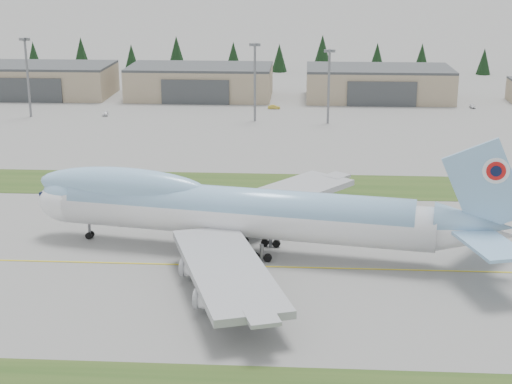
# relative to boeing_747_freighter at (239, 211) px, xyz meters

# --- Properties ---
(ground) EXTENTS (7000.00, 7000.00, 0.00)m
(ground) POSITION_rel_boeing_747_freighter_xyz_m (-10.02, -6.32, -7.01)
(ground) COLOR slate
(ground) RESTS_ON ground
(grass_strip_far) EXTENTS (400.00, 18.00, 0.08)m
(grass_strip_far) POSITION_rel_boeing_747_freighter_xyz_m (-10.02, 38.68, -7.01)
(grass_strip_far) COLOR #284518
(grass_strip_far) RESTS_ON ground
(taxiway_line_main) EXTENTS (400.00, 0.40, 0.02)m
(taxiway_line_main) POSITION_rel_boeing_747_freighter_xyz_m (-10.02, -6.32, -7.01)
(taxiway_line_main) COLOR gold
(taxiway_line_main) RESTS_ON ground
(boeing_747_freighter) EXTENTS (81.14, 68.69, 21.27)m
(boeing_747_freighter) POSITION_rel_boeing_747_freighter_xyz_m (0.00, 0.00, 0.00)
(boeing_747_freighter) COLOR white
(boeing_747_freighter) RESTS_ON ground
(hangar_left) EXTENTS (48.00, 26.60, 10.80)m
(hangar_left) POSITION_rel_boeing_747_freighter_xyz_m (-80.02, 143.57, -1.63)
(hangar_left) COLOR gray
(hangar_left) RESTS_ON ground
(hangar_center) EXTENTS (48.00, 26.60, 10.80)m
(hangar_center) POSITION_rel_boeing_747_freighter_xyz_m (-25.02, 143.57, -1.63)
(hangar_center) COLOR gray
(hangar_center) RESTS_ON ground
(hangar_right) EXTENTS (48.00, 26.60, 10.80)m
(hangar_right) POSITION_rel_boeing_747_freighter_xyz_m (34.98, 143.57, -1.63)
(hangar_right) COLOR gray
(hangar_right) RESTS_ON ground
(floodlight_masts) EXTENTS (122.05, 7.50, 23.37)m
(floodlight_masts) POSITION_rel_boeing_747_freighter_xyz_m (-40.91, 104.82, 8.70)
(floodlight_masts) COLOR slate
(floodlight_masts) RESTS_ON ground
(service_vehicle_a) EXTENTS (2.23, 4.20, 1.36)m
(service_vehicle_a) POSITION_rel_boeing_747_freighter_xyz_m (-49.77, 110.49, -7.01)
(service_vehicle_a) COLOR silver
(service_vehicle_a) RESTS_ON ground
(service_vehicle_b) EXTENTS (3.92, 1.62, 1.26)m
(service_vehicle_b) POSITION_rel_boeing_747_freighter_xyz_m (0.79, 124.13, -7.01)
(service_vehicle_b) COLOR gold
(service_vehicle_b) RESTS_ON ground
(service_vehicle_c) EXTENTS (1.65, 3.83, 1.10)m
(service_vehicle_c) POSITION_rel_boeing_747_freighter_xyz_m (63.61, 129.53, -7.01)
(service_vehicle_c) COLOR silver
(service_vehicle_c) RESTS_ON ground
(conifer_belt) EXTENTS (262.44, 14.14, 16.65)m
(conifer_belt) POSITION_rel_boeing_747_freighter_xyz_m (-17.56, 204.96, 0.13)
(conifer_belt) COLOR black
(conifer_belt) RESTS_ON ground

